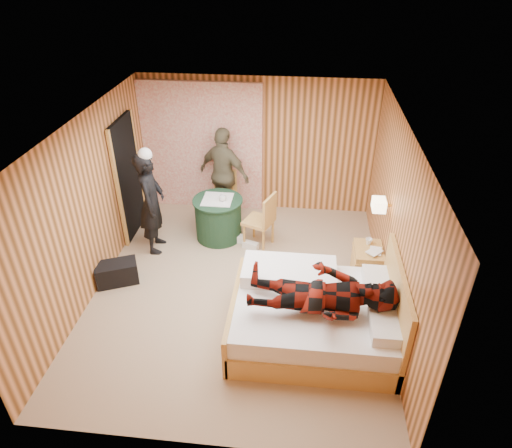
# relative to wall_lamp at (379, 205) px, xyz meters

# --- Properties ---
(floor) EXTENTS (4.20, 5.00, 0.01)m
(floor) POSITION_rel_wall_lamp_xyz_m (-1.92, -0.45, -1.30)
(floor) COLOR tan
(floor) RESTS_ON ground
(ceiling) EXTENTS (4.20, 5.00, 0.01)m
(ceiling) POSITION_rel_wall_lamp_xyz_m (-1.92, -0.45, 1.20)
(ceiling) COLOR white
(ceiling) RESTS_ON wall_back
(wall_back) EXTENTS (4.20, 0.02, 2.50)m
(wall_back) POSITION_rel_wall_lamp_xyz_m (-1.92, 2.05, -0.05)
(wall_back) COLOR #EA945A
(wall_back) RESTS_ON floor
(wall_left) EXTENTS (0.02, 5.00, 2.50)m
(wall_left) POSITION_rel_wall_lamp_xyz_m (-4.02, -0.45, -0.05)
(wall_left) COLOR #EA945A
(wall_left) RESTS_ON floor
(wall_right) EXTENTS (0.02, 5.00, 2.50)m
(wall_right) POSITION_rel_wall_lamp_xyz_m (0.18, -0.45, -0.05)
(wall_right) COLOR #EA945A
(wall_right) RESTS_ON floor
(curtain) EXTENTS (2.20, 0.08, 2.40)m
(curtain) POSITION_rel_wall_lamp_xyz_m (-2.92, 1.98, -0.10)
(curtain) COLOR white
(curtain) RESTS_ON floor
(doorway) EXTENTS (0.06, 0.90, 2.05)m
(doorway) POSITION_rel_wall_lamp_xyz_m (-3.98, 0.95, -0.28)
(doorway) COLOR black
(doorway) RESTS_ON floor
(wall_lamp) EXTENTS (0.26, 0.24, 0.16)m
(wall_lamp) POSITION_rel_wall_lamp_xyz_m (0.00, 0.00, 0.00)
(wall_lamp) COLOR gold
(wall_lamp) RESTS_ON wall_right
(bed) EXTENTS (2.10, 1.66, 1.14)m
(bed) POSITION_rel_wall_lamp_xyz_m (-0.80, -1.26, -0.97)
(bed) COLOR #E8B05F
(bed) RESTS_ON floor
(nightstand) EXTENTS (0.43, 0.59, 0.57)m
(nightstand) POSITION_rel_wall_lamp_xyz_m (-0.04, -0.03, -1.01)
(nightstand) COLOR #E8B05F
(nightstand) RESTS_ON floor
(round_table) EXTENTS (0.84, 0.84, 0.75)m
(round_table) POSITION_rel_wall_lamp_xyz_m (-2.47, 0.90, -0.92)
(round_table) COLOR #1C3D2A
(round_table) RESTS_ON floor
(chair_far) EXTENTS (0.43, 0.43, 0.93)m
(chair_far) POSITION_rel_wall_lamp_xyz_m (-2.47, 1.57, -0.76)
(chair_far) COLOR #E8B05F
(chair_far) RESTS_ON floor
(chair_near) EXTENTS (0.57, 0.57, 0.98)m
(chair_near) POSITION_rel_wall_lamp_xyz_m (-1.68, 0.69, -0.73)
(chair_near) COLOR #E8B05F
(chair_near) RESTS_ON floor
(duffel_bag) EXTENTS (0.68, 0.54, 0.34)m
(duffel_bag) POSITION_rel_wall_lamp_xyz_m (-3.77, -0.50, -1.13)
(duffel_bag) COLOR black
(duffel_bag) RESTS_ON floor
(sneaker_left) EXTENTS (0.30, 0.13, 0.13)m
(sneaker_left) POSITION_rel_wall_lamp_xyz_m (-2.14, 0.77, -1.23)
(sneaker_left) COLOR white
(sneaker_left) RESTS_ON floor
(sneaker_right) EXTENTS (0.29, 0.20, 0.12)m
(sneaker_right) POSITION_rel_wall_lamp_xyz_m (-1.88, 0.60, -1.24)
(sneaker_right) COLOR white
(sneaker_right) RESTS_ON floor
(woman_standing) EXTENTS (0.47, 0.66, 1.72)m
(woman_standing) POSITION_rel_wall_lamp_xyz_m (-3.45, 0.46, -0.44)
(woman_standing) COLOR black
(woman_standing) RESTS_ON floor
(man_at_table) EXTENTS (1.09, 0.81, 1.72)m
(man_at_table) POSITION_rel_wall_lamp_xyz_m (-2.47, 1.61, -0.44)
(man_at_table) COLOR brown
(man_at_table) RESTS_ON floor
(man_on_bed) EXTENTS (0.86, 0.67, 1.77)m
(man_on_bed) POSITION_rel_wall_lamp_xyz_m (-0.77, -1.49, -0.30)
(man_on_bed) COLOR maroon
(man_on_bed) RESTS_ON bed
(book_lower) EXTENTS (0.20, 0.25, 0.02)m
(book_lower) POSITION_rel_wall_lamp_xyz_m (-0.04, -0.08, -0.72)
(book_lower) COLOR white
(book_lower) RESTS_ON nightstand
(book_upper) EXTENTS (0.27, 0.28, 0.02)m
(book_upper) POSITION_rel_wall_lamp_xyz_m (-0.04, -0.08, -0.70)
(book_upper) COLOR white
(book_upper) RESTS_ON nightstand
(cup_nightstand) EXTENTS (0.13, 0.13, 0.09)m
(cup_nightstand) POSITION_rel_wall_lamp_xyz_m (-0.04, 0.10, -0.69)
(cup_nightstand) COLOR white
(cup_nightstand) RESTS_ON nightstand
(cup_table) EXTENTS (0.13, 0.13, 0.10)m
(cup_table) POSITION_rel_wall_lamp_xyz_m (-2.37, 0.85, -0.50)
(cup_table) COLOR white
(cup_table) RESTS_ON round_table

